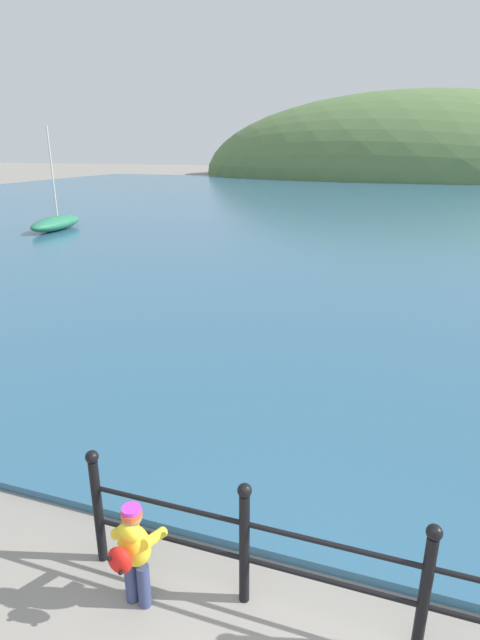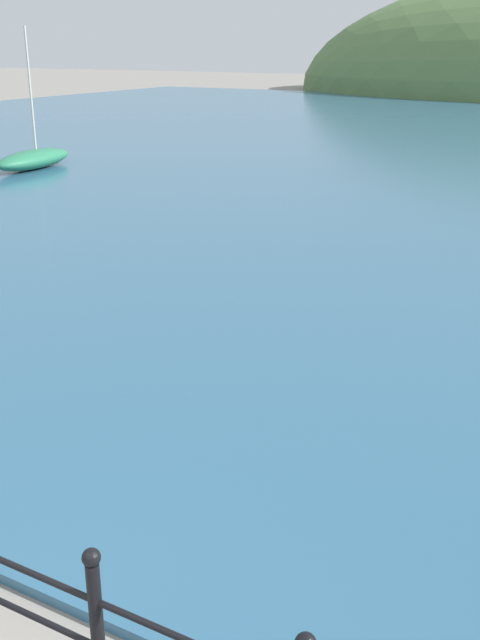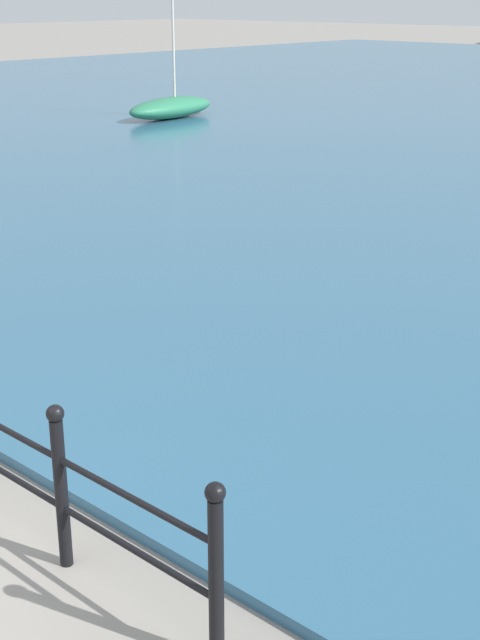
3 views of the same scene
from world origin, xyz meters
The scene contains 5 objects.
water centered at (0.00, 32.00, 0.05)m, with size 80.00×60.00×0.10m, color #2D5B7A.
far_hillside centered at (0.00, 69.77, 0.00)m, with size 56.47×31.06×21.03m.
iron_railing centered at (0.04, 1.50, 0.64)m, with size 4.42×0.12×1.21m.
child_in_coat centered at (-1.54, 1.16, 0.61)m, with size 0.40×0.54×1.00m.
boat_mid_harbor centered at (-15.13, 17.56, 0.43)m, with size 1.55×3.64×4.52m.
Camera 1 is at (0.35, -1.66, 3.76)m, focal length 28.00 mm.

